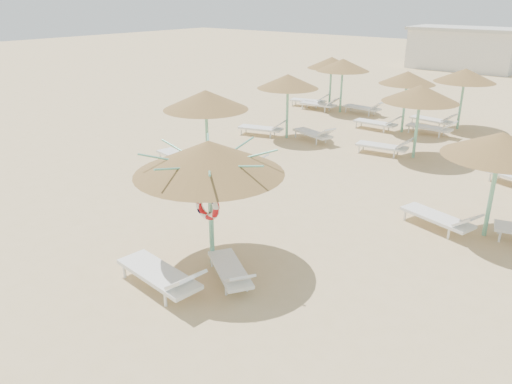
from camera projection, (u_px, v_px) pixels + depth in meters
The scene contains 6 objects.
ground at pixel (218, 258), 11.56m from camera, with size 120.00×120.00×0.00m, color tan.
main_palapa at pixel (209, 158), 10.44m from camera, with size 3.21×3.21×2.88m.
lounger_main_a at pixel (163, 275), 10.12m from camera, with size 2.31×0.89×0.82m.
lounger_main_b at pixel (231, 271), 10.42m from camera, with size 1.82×1.42×0.66m.
palapa_field at pixel (446, 97), 17.69m from camera, with size 20.65×14.00×2.72m.
service_hut at pixel (464, 48), 39.68m from camera, with size 8.40×4.40×3.25m.
Camera 1 is at (7.11, -7.33, 5.70)m, focal length 35.00 mm.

